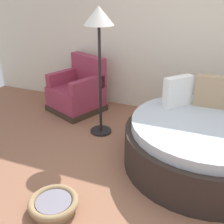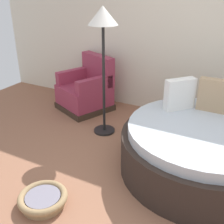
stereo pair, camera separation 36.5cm
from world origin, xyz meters
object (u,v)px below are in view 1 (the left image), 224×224
Objects in this scene: red_armchair at (78,92)px; floor_lamp at (99,29)px; round_daybed at (203,143)px; pet_basket at (54,204)px.

floor_lamp is at bearing -41.21° from red_armchair.
pet_basket is (-1.28, -1.36, -0.23)m from round_daybed.
round_daybed reaches higher than red_armchair.
round_daybed is 1.96m from floor_lamp.
red_armchair reaches higher than pet_basket.
floor_lamp reaches higher than pet_basket.
pet_basket is 0.28× the size of floor_lamp.
pet_basket is at bearing -68.05° from red_armchair.
floor_lamp is (0.71, -0.62, 1.20)m from red_armchair.
pet_basket is 2.22m from floor_lamp.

